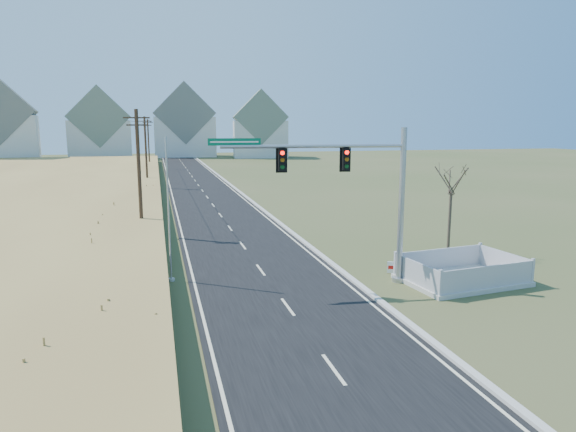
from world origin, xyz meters
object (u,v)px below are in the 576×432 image
(fence_enclosure, at_px, (461,277))
(flagpole, at_px, (169,225))
(open_sign, at_px, (392,267))
(traffic_signal_mast, at_px, (365,191))
(bare_tree, at_px, (452,178))

(fence_enclosure, distance_m, flagpole, 15.07)
(open_sign, height_order, flagpole, flagpole)
(traffic_signal_mast, distance_m, bare_tree, 8.78)
(traffic_signal_mast, distance_m, open_sign, 5.08)
(fence_enclosure, height_order, flagpole, flagpole)
(open_sign, xyz_separation_m, bare_tree, (5.35, 3.20, 4.39))
(traffic_signal_mast, height_order, flagpole, traffic_signal_mast)
(traffic_signal_mast, height_order, open_sign, traffic_signal_mast)
(flagpole, bearing_deg, fence_enclosure, -15.05)
(fence_enclosure, bearing_deg, bare_tree, 57.73)
(fence_enclosure, bearing_deg, open_sign, 133.19)
(open_sign, relative_size, flagpole, 0.09)
(fence_enclosure, xyz_separation_m, flagpole, (-14.32, 3.85, 2.65))
(open_sign, relative_size, bare_tree, 0.11)
(traffic_signal_mast, distance_m, flagpole, 9.93)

